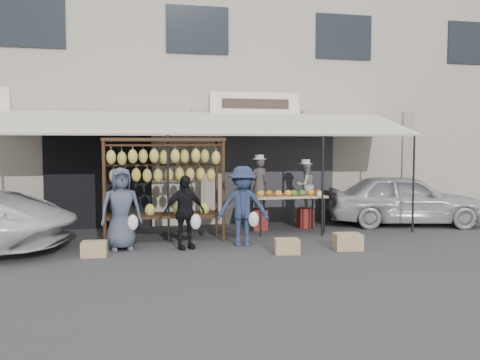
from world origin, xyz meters
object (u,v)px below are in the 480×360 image
object	(u,v)px
vendor_left	(259,184)
customer_right	(243,206)
crate_near_b	(348,242)
customer_left	(121,209)
produce_table	(288,196)
vendor_right	(305,185)
crate_far	(94,249)
crate_near_a	(287,246)
banana_rack	(164,168)
customer_mid	(184,212)
sedan	(405,199)

from	to	relation	value
vendor_left	customer_right	distance (m)	2.08
customer_right	crate_near_b	distance (m)	2.24
customer_right	crate_near_b	size ratio (longest dim) A/B	3.10
customer_left	customer_right	xyz separation A→B (m)	(2.46, -0.10, 0.00)
produce_table	vendor_right	world-z (taller)	vendor_right
crate_near_b	crate_far	world-z (taller)	crate_near_b
crate_near_a	crate_far	world-z (taller)	same
banana_rack	crate_far	world-z (taller)	banana_rack
banana_rack	produce_table	distance (m)	3.05
customer_right	banana_rack	bearing A→B (deg)	158.50
customer_mid	crate_near_b	bearing A→B (deg)	-29.34
produce_table	crate_far	xyz separation A→B (m)	(-4.37, -1.66, -0.74)
crate_near_a	banana_rack	bearing A→B (deg)	138.88
customer_left	crate_near_b	xyz separation A→B (m)	(4.41, -0.99, -0.66)
vendor_left	crate_near_a	xyz separation A→B (m)	(-0.21, -2.84, -1.00)
customer_mid	sedan	distance (m)	6.24
crate_far	sedan	world-z (taller)	sedan
vendor_right	customer_left	world-z (taller)	customer_left
customer_right	vendor_right	bearing A→B (deg)	52.31
crate_near_a	crate_near_b	size ratio (longest dim) A/B	0.88
customer_right	crate_near_b	xyz separation A→B (m)	(1.95, -0.89, -0.67)
produce_table	vendor_right	size ratio (longest dim) A/B	1.49
banana_rack	customer_left	size ratio (longest dim) A/B	1.58
produce_table	vendor_left	xyz separation A→B (m)	(-0.55, 0.61, 0.26)
produce_table	customer_left	distance (m)	4.03
customer_right	sedan	distance (m)	5.06
vendor_right	sedan	xyz separation A→B (m)	(2.68, -0.14, -0.40)
customer_right	sedan	bearing A→B (deg)	30.05
vendor_right	customer_right	size ratio (longest dim) A/B	0.69
vendor_left	sedan	world-z (taller)	vendor_left
customer_mid	crate_near_b	xyz separation A→B (m)	(3.17, -0.83, -0.58)
customer_mid	customer_right	world-z (taller)	customer_right
vendor_left	crate_near_b	size ratio (longest dim) A/B	2.37
customer_left	crate_near_b	size ratio (longest dim) A/B	3.09
vendor_right	produce_table	bearing A→B (deg)	27.80
banana_rack	vendor_right	xyz separation A→B (m)	(3.60, 0.97, -0.51)
customer_left	customer_right	size ratio (longest dim) A/B	1.00
produce_table	crate_near_a	world-z (taller)	produce_table
vendor_right	crate_far	distance (m)	5.61
vendor_right	customer_mid	xyz separation A→B (m)	(-3.28, -1.96, -0.33)
customer_left	crate_near_a	bearing A→B (deg)	-27.18
customer_right	crate_near_a	xyz separation A→B (m)	(0.65, -0.98, -0.69)
banana_rack	customer_right	size ratio (longest dim) A/B	1.57
produce_table	customer_mid	world-z (taller)	customer_mid
vendor_left	crate_far	world-z (taller)	vendor_left
vendor_left	crate_far	size ratio (longest dim) A/B	2.71
produce_table	crate_near_b	xyz separation A→B (m)	(0.54, -2.15, -0.72)
customer_mid	sedan	bearing A→B (deg)	2.31
banana_rack	crate_far	size ratio (longest dim) A/B	5.57
crate_near_b	sedan	size ratio (longest dim) A/B	0.14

